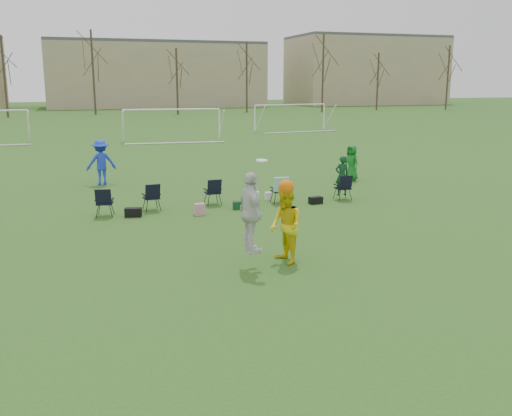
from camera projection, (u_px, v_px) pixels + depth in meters
name	position (u px, v px, depth m)	size (l,w,h in m)	color
ground	(239.00, 283.00, 12.79)	(260.00, 260.00, 0.00)	#25591B
fielder_blue	(101.00, 162.00, 24.97)	(1.28, 0.73, 1.97)	blue
fielder_green_far	(352.00, 163.00, 25.99)	(0.80, 0.52, 1.63)	#12681E
center_contest	(270.00, 219.00, 13.78)	(1.67, 1.33, 2.67)	silver
sideline_setup	(240.00, 192.00, 20.78)	(9.52, 2.24, 1.68)	#0F3A1D
goal_mid	(172.00, 116.00, 43.31)	(7.40, 0.63, 2.46)	white
goal_right	(290.00, 110.00, 52.48)	(7.35, 1.14, 2.46)	white
tree_line	(96.00, 77.00, 76.67)	(110.28, 3.28, 11.40)	#382B21
building_row	(126.00, 73.00, 102.73)	(126.00, 16.00, 13.00)	tan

